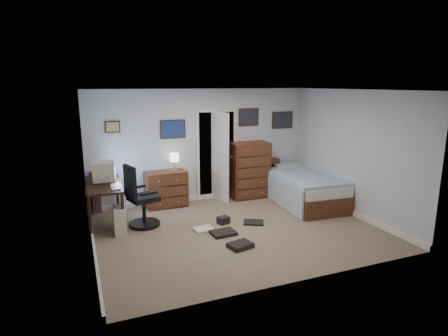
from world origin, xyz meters
The scene contains 15 objects.
floor centered at (0.00, 0.00, -0.01)m, with size 5.00×4.00×0.02m, color #827259.
computer_desk centered at (-2.29, 1.18, 0.61)m, with size 0.68×1.39×0.79m.
crt_monitor centered at (-2.18, 1.33, 0.99)m, with size 0.42×0.39×0.38m.
keyboard centered at (-2.02, 0.83, 0.80)m, with size 0.16×0.42×0.03m, color beige.
pc_tower centered at (-2.00, 0.63, 0.24)m, with size 0.23×0.45×0.47m.
office_chair centered at (-1.60, 0.79, 0.46)m, with size 0.70×0.70×1.18m.
media_stack centered at (-2.32, 1.94, 0.43)m, with size 0.17×0.17×0.86m, color maroon.
low_dresser centered at (-0.89, 1.77, 0.39)m, with size 0.87×0.44×0.78m, color #5A321C.
table_lamp centered at (-0.69, 1.77, 1.05)m, with size 0.20×0.20×0.38m.
doorway centered at (0.35, 2.27, 1.00)m, with size 0.96×1.12×2.05m.
tall_dresser centered at (1.08, 1.75, 0.65)m, with size 0.88×0.52×1.29m, color #5A321C.
headboard_bookcase centered at (1.44, 1.86, 0.45)m, with size 0.95×0.28×0.84m.
bed centered at (1.98, 0.92, 0.34)m, with size 1.31×2.28×0.72m.
wall_posters centered at (0.57, 1.98, 1.75)m, with size 4.38×0.04×0.60m.
floor_clutter centered at (-0.21, -0.13, 0.03)m, with size 1.41×1.39×0.13m.
Camera 1 is at (-2.60, -5.89, 2.61)m, focal length 30.00 mm.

